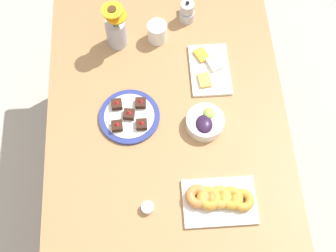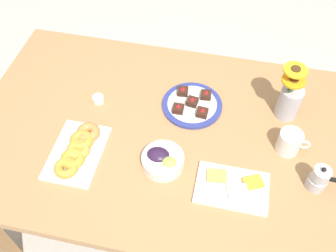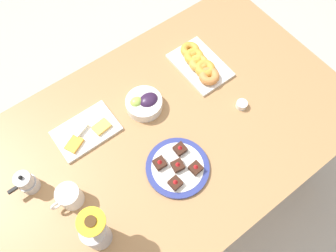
{
  "view_description": "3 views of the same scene",
  "coord_description": "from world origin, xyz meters",
  "px_view_note": "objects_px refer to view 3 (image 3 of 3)",
  "views": [
    {
      "loc": [
        -0.83,
        0.05,
        2.47
      ],
      "look_at": [
        0.0,
        0.0,
        0.78
      ],
      "focal_mm": 50.0,
      "sensor_mm": 36.0,
      "label": 1
    },
    {
      "loc": [
        0.19,
        -0.88,
        1.94
      ],
      "look_at": [
        0.0,
        0.0,
        0.78
      ],
      "focal_mm": 40.0,
      "sensor_mm": 36.0,
      "label": 2
    },
    {
      "loc": [
        0.36,
        0.48,
        1.98
      ],
      "look_at": [
        0.0,
        0.0,
        0.78
      ],
      "focal_mm": 35.0,
      "sensor_mm": 36.0,
      "label": 3
    }
  ],
  "objects_px": {
    "dining_table": "(168,139)",
    "grape_bowl": "(144,103)",
    "dessert_plate": "(178,167)",
    "moka_pot": "(27,183)",
    "cheese_platter": "(86,131)",
    "croissant_platter": "(200,64)",
    "flower_vase": "(96,233)",
    "coffee_mug": "(69,197)",
    "jam_cup_honey": "(242,104)"
  },
  "relations": [
    {
      "from": "dining_table",
      "to": "cheese_platter",
      "type": "bearing_deg",
      "value": -35.34
    },
    {
      "from": "flower_vase",
      "to": "moka_pot",
      "type": "xyz_separation_m",
      "value": [
        0.12,
        -0.32,
        -0.04
      ]
    },
    {
      "from": "coffee_mug",
      "to": "jam_cup_honey",
      "type": "relative_size",
      "value": 2.56
    },
    {
      "from": "grape_bowl",
      "to": "dessert_plate",
      "type": "xyz_separation_m",
      "value": [
        0.06,
        0.31,
        -0.02
      ]
    },
    {
      "from": "grape_bowl",
      "to": "cheese_platter",
      "type": "height_order",
      "value": "grape_bowl"
    },
    {
      "from": "flower_vase",
      "to": "grape_bowl",
      "type": "bearing_deg",
      "value": -141.61
    },
    {
      "from": "croissant_platter",
      "to": "moka_pot",
      "type": "height_order",
      "value": "moka_pot"
    },
    {
      "from": "jam_cup_honey",
      "to": "flower_vase",
      "type": "relative_size",
      "value": 0.19
    },
    {
      "from": "jam_cup_honey",
      "to": "moka_pot",
      "type": "height_order",
      "value": "moka_pot"
    },
    {
      "from": "dessert_plate",
      "to": "moka_pot",
      "type": "bearing_deg",
      "value": -29.36
    },
    {
      "from": "croissant_platter",
      "to": "flower_vase",
      "type": "relative_size",
      "value": 1.14
    },
    {
      "from": "cheese_platter",
      "to": "jam_cup_honey",
      "type": "xyz_separation_m",
      "value": [
        -0.61,
        0.3,
        0.01
      ]
    },
    {
      "from": "cheese_platter",
      "to": "croissant_platter",
      "type": "xyz_separation_m",
      "value": [
        -0.59,
        0.03,
        0.01
      ]
    },
    {
      "from": "dining_table",
      "to": "moka_pot",
      "type": "xyz_separation_m",
      "value": [
        0.57,
        -0.12,
        0.13
      ]
    },
    {
      "from": "coffee_mug",
      "to": "moka_pot",
      "type": "bearing_deg",
      "value": -54.31
    },
    {
      "from": "grape_bowl",
      "to": "jam_cup_honey",
      "type": "distance_m",
      "value": 0.42
    },
    {
      "from": "coffee_mug",
      "to": "flower_vase",
      "type": "relative_size",
      "value": 0.49
    },
    {
      "from": "cheese_platter",
      "to": "croissant_platter",
      "type": "relative_size",
      "value": 0.9
    },
    {
      "from": "croissant_platter",
      "to": "flower_vase",
      "type": "distance_m",
      "value": 0.85
    },
    {
      "from": "dining_table",
      "to": "jam_cup_honey",
      "type": "xyz_separation_m",
      "value": [
        -0.33,
        0.1,
        0.1
      ]
    },
    {
      "from": "jam_cup_honey",
      "to": "coffee_mug",
      "type": "bearing_deg",
      "value": -5.81
    },
    {
      "from": "grape_bowl",
      "to": "moka_pot",
      "type": "height_order",
      "value": "moka_pot"
    },
    {
      "from": "grape_bowl",
      "to": "cheese_platter",
      "type": "xyz_separation_m",
      "value": [
        0.27,
        -0.05,
        -0.02
      ]
    },
    {
      "from": "cheese_platter",
      "to": "moka_pot",
      "type": "height_order",
      "value": "moka_pot"
    },
    {
      "from": "cheese_platter",
      "to": "dessert_plate",
      "type": "xyz_separation_m",
      "value": [
        -0.21,
        0.35,
        0.0
      ]
    },
    {
      "from": "dessert_plate",
      "to": "flower_vase",
      "type": "relative_size",
      "value": 1.0
    },
    {
      "from": "coffee_mug",
      "to": "dessert_plate",
      "type": "bearing_deg",
      "value": 160.72
    },
    {
      "from": "dining_table",
      "to": "coffee_mug",
      "type": "xyz_separation_m",
      "value": [
        0.47,
        0.02,
        0.13
      ]
    },
    {
      "from": "dining_table",
      "to": "jam_cup_honey",
      "type": "bearing_deg",
      "value": 163.21
    },
    {
      "from": "croissant_platter",
      "to": "flower_vase",
      "type": "xyz_separation_m",
      "value": [
        0.77,
        0.37,
        0.06
      ]
    },
    {
      "from": "croissant_platter",
      "to": "moka_pot",
      "type": "xyz_separation_m",
      "value": [
        0.88,
        0.05,
        0.03
      ]
    },
    {
      "from": "dining_table",
      "to": "grape_bowl",
      "type": "height_order",
      "value": "grape_bowl"
    },
    {
      "from": "dining_table",
      "to": "flower_vase",
      "type": "relative_size",
      "value": 6.32
    },
    {
      "from": "flower_vase",
      "to": "dessert_plate",
      "type": "bearing_deg",
      "value": -173.97
    },
    {
      "from": "grape_bowl",
      "to": "cheese_platter",
      "type": "bearing_deg",
      "value": -9.74
    },
    {
      "from": "dessert_plate",
      "to": "moka_pot",
      "type": "relative_size",
      "value": 2.13
    },
    {
      "from": "grape_bowl",
      "to": "cheese_platter",
      "type": "relative_size",
      "value": 0.61
    },
    {
      "from": "grape_bowl",
      "to": "dessert_plate",
      "type": "distance_m",
      "value": 0.31
    },
    {
      "from": "croissant_platter",
      "to": "moka_pot",
      "type": "distance_m",
      "value": 0.88
    },
    {
      "from": "dining_table",
      "to": "moka_pot",
      "type": "distance_m",
      "value": 0.6
    },
    {
      "from": "croissant_platter",
      "to": "dessert_plate",
      "type": "xyz_separation_m",
      "value": [
        0.38,
        0.33,
        -0.01
      ]
    },
    {
      "from": "flower_vase",
      "to": "moka_pot",
      "type": "distance_m",
      "value": 0.34
    },
    {
      "from": "dining_table",
      "to": "dessert_plate",
      "type": "xyz_separation_m",
      "value": [
        0.07,
        0.16,
        0.1
      ]
    },
    {
      "from": "moka_pot",
      "to": "dining_table",
      "type": "bearing_deg",
      "value": 167.69
    },
    {
      "from": "grape_bowl",
      "to": "croissant_platter",
      "type": "relative_size",
      "value": 0.54
    },
    {
      "from": "grape_bowl",
      "to": "croissant_platter",
      "type": "height_order",
      "value": "grape_bowl"
    },
    {
      "from": "moka_pot",
      "to": "flower_vase",
      "type": "bearing_deg",
      "value": 109.76
    },
    {
      "from": "coffee_mug",
      "to": "croissant_platter",
      "type": "distance_m",
      "value": 0.8
    },
    {
      "from": "dining_table",
      "to": "flower_vase",
      "type": "bearing_deg",
      "value": 23.49
    },
    {
      "from": "grape_bowl",
      "to": "dessert_plate",
      "type": "bearing_deg",
      "value": 79.41
    }
  ]
}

